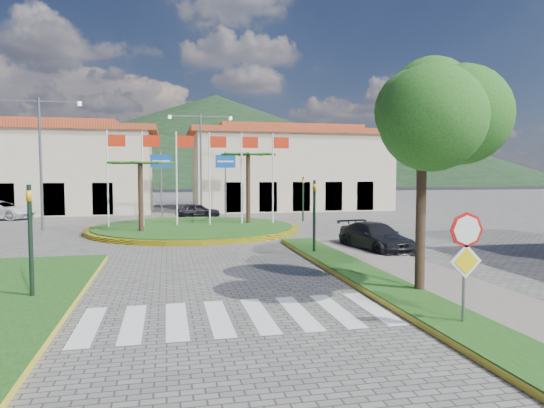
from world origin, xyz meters
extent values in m
plane|color=#5C5957|center=(0.00, 0.00, 0.00)|extent=(160.00, 160.00, 0.00)
cube|color=gray|center=(6.00, 2.00, 0.07)|extent=(4.00, 28.00, 0.15)
cube|color=#1A4413|center=(4.80, 2.00, 0.09)|extent=(1.60, 28.00, 0.18)
cube|color=silver|center=(0.00, 4.00, 0.01)|extent=(8.00, 3.00, 0.01)
cylinder|color=yellow|center=(0.00, 22.00, 0.12)|extent=(12.70, 12.70, 0.24)
cylinder|color=#1A4413|center=(0.00, 22.00, 0.15)|extent=(12.00, 12.00, 0.30)
cylinder|color=black|center=(-3.00, 20.00, 2.02)|extent=(0.28, 0.28, 4.05)
cylinder|color=black|center=(3.50, 23.00, 2.34)|extent=(0.28, 0.28, 4.68)
cylinder|color=silver|center=(-5.00, 22.50, 3.00)|extent=(0.10, 0.10, 6.00)
cube|color=red|center=(-4.45, 22.50, 5.40)|extent=(1.00, 0.03, 0.70)
cylinder|color=silver|center=(-3.00, 22.50, 3.00)|extent=(0.10, 0.10, 6.00)
cube|color=red|center=(-2.45, 22.50, 5.40)|extent=(1.00, 0.03, 0.70)
cylinder|color=silver|center=(-1.00, 22.50, 3.00)|extent=(0.10, 0.10, 6.00)
cube|color=red|center=(-0.45, 22.50, 5.40)|extent=(1.00, 0.03, 0.70)
cylinder|color=silver|center=(1.00, 22.50, 3.00)|extent=(0.10, 0.10, 6.00)
cube|color=red|center=(1.55, 22.50, 5.40)|extent=(1.00, 0.03, 0.70)
cylinder|color=silver|center=(3.00, 22.50, 3.00)|extent=(0.10, 0.10, 6.00)
cube|color=red|center=(3.55, 22.50, 5.40)|extent=(1.00, 0.03, 0.70)
cylinder|color=silver|center=(5.00, 22.50, 3.00)|extent=(0.10, 0.10, 6.00)
cube|color=red|center=(5.55, 22.50, 5.40)|extent=(1.00, 0.03, 0.70)
cylinder|color=slate|center=(4.90, 2.00, 1.25)|extent=(0.07, 0.07, 2.50)
cylinder|color=red|center=(4.90, 1.95, 2.25)|extent=(0.80, 0.03, 0.80)
cube|color=yellow|center=(4.90, 1.94, 1.55)|extent=(0.78, 0.03, 0.78)
cylinder|color=black|center=(5.50, 5.00, 2.20)|extent=(0.28, 0.28, 4.40)
ellipsoid|color=#1D4A13|center=(5.50, 5.00, 5.20)|extent=(3.60, 3.60, 3.20)
cylinder|color=black|center=(-5.20, 6.50, 1.60)|extent=(0.12, 0.12, 3.20)
imported|color=yellow|center=(-5.20, 6.50, 2.60)|extent=(0.15, 0.18, 0.90)
cylinder|color=black|center=(4.50, 12.00, 1.60)|extent=(0.12, 0.12, 3.20)
imported|color=yellow|center=(4.50, 12.00, 2.60)|extent=(0.15, 0.18, 0.90)
cylinder|color=black|center=(8.00, 26.00, 1.60)|extent=(0.12, 0.12, 3.20)
imported|color=yellow|center=(8.00, 26.00, 2.60)|extent=(0.18, 0.15, 0.90)
cylinder|color=slate|center=(-2.00, 31.00, 2.60)|extent=(0.12, 0.12, 5.20)
cube|color=#0F47AB|center=(-2.00, 30.94, 4.40)|extent=(1.60, 0.05, 1.00)
cylinder|color=slate|center=(3.00, 31.00, 2.60)|extent=(0.12, 0.12, 5.20)
cube|color=#0F47AB|center=(3.00, 30.94, 4.40)|extent=(1.60, 0.05, 1.00)
cylinder|color=slate|center=(1.00, 30.00, 4.00)|extent=(0.16, 0.16, 8.00)
cube|color=slate|center=(-0.20, 30.00, 7.80)|extent=(2.40, 0.08, 0.08)
cube|color=slate|center=(2.20, 30.00, 7.80)|extent=(2.40, 0.08, 0.08)
cylinder|color=slate|center=(-9.00, 24.00, 4.00)|extent=(0.16, 0.16, 8.00)
cube|color=slate|center=(-10.20, 24.00, 7.80)|extent=(2.40, 0.08, 0.08)
cube|color=slate|center=(-7.80, 24.00, 7.80)|extent=(2.40, 0.08, 0.08)
cube|color=beige|center=(-14.00, 38.00, 3.50)|extent=(22.00, 9.00, 7.00)
cube|color=#96381D|center=(-14.00, 38.00, 7.25)|extent=(23.32, 9.54, 0.50)
cube|color=#96381D|center=(-14.00, 38.00, 7.75)|extent=(16.50, 4.95, 0.60)
cube|color=beige|center=(10.00, 38.00, 3.50)|extent=(18.00, 9.00, 7.00)
cube|color=#96381D|center=(10.00, 38.00, 7.25)|extent=(19.08, 9.54, 0.50)
cube|color=#96381D|center=(10.00, 38.00, 7.75)|extent=(13.50, 4.95, 0.60)
cone|color=black|center=(15.00, 160.00, 15.00)|extent=(180.00, 180.00, 30.00)
cone|color=black|center=(70.00, 135.00, 9.00)|extent=(120.00, 120.00, 18.00)
cone|color=black|center=(-10.00, 130.00, 8.00)|extent=(110.00, 110.00, 16.00)
imported|color=white|center=(-13.80, 32.03, 0.69)|extent=(5.39, 3.57, 1.38)
imported|color=black|center=(0.74, 30.00, 0.58)|extent=(3.57, 1.97, 1.15)
imported|color=black|center=(10.63, 36.05, 0.55)|extent=(3.54, 2.27, 1.10)
imported|color=black|center=(7.50, 12.45, 0.64)|extent=(2.47, 4.62, 1.28)
camera|label=1|loc=(-1.58, -7.56, 3.52)|focal=32.00mm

